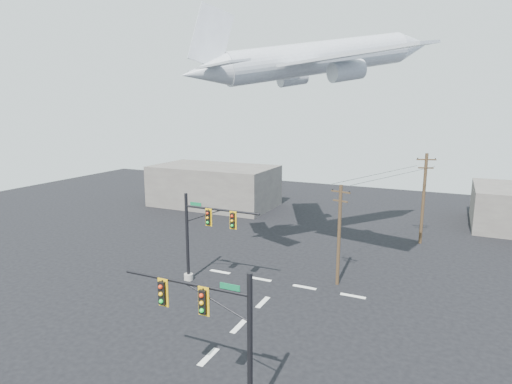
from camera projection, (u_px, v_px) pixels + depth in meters
The scene contains 9 objects.
ground at pixel (208, 357), 25.44m from camera, with size 120.00×120.00×0.00m, color black.
lane_markings at pixel (248, 318), 30.19m from camera, with size 14.00×21.20×0.01m.
signal_mast_near at pixel (220, 338), 20.00m from camera, with size 7.31×0.82×7.46m.
signal_mast_far at pixel (201, 237), 35.36m from camera, with size 7.10×0.84×7.63m.
utility_pole_a at pixel (339, 233), 35.03m from camera, with size 1.67×0.55×8.49m.
utility_pole_b at pixel (424, 197), 45.72m from camera, with size 1.96×0.66×9.86m.
power_lines at pixel (389, 174), 39.65m from camera, with size 7.14×14.70×0.03m.
airliner at pixel (319, 59), 37.56m from camera, with size 20.70×21.94×6.74m.
building_left at pixel (214, 186), 64.25m from camera, with size 18.00×10.00×6.00m, color #656159.
Camera 1 is at (12.23, -19.72, 14.61)m, focal length 30.00 mm.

